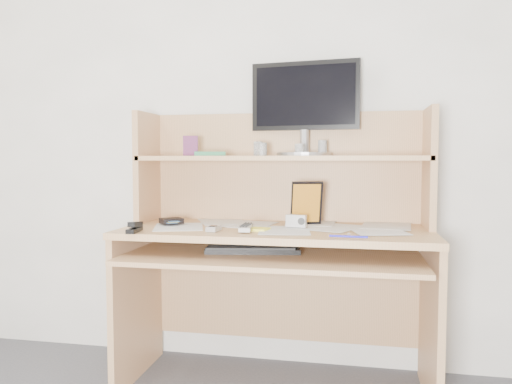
% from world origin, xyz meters
% --- Properties ---
extents(back_wall, '(3.60, 0.04, 2.50)m').
position_xyz_m(back_wall, '(0.00, 1.80, 1.25)').
color(back_wall, white).
rests_on(back_wall, floor).
extents(desk, '(1.40, 0.70, 1.30)m').
position_xyz_m(desk, '(0.00, 1.56, 0.69)').
color(desk, tan).
rests_on(desk, floor).
extents(paper_clutter, '(1.32, 0.54, 0.01)m').
position_xyz_m(paper_clutter, '(0.00, 1.48, 0.75)').
color(paper_clutter, silver).
rests_on(paper_clutter, desk).
extents(keyboard, '(0.44, 0.22, 0.03)m').
position_xyz_m(keyboard, '(-0.09, 1.41, 0.66)').
color(keyboard, black).
rests_on(keyboard, desk).
extents(tv_remote, '(0.07, 0.18, 0.02)m').
position_xyz_m(tv_remote, '(-0.12, 1.36, 0.76)').
color(tv_remote, '#ADACA8').
rests_on(tv_remote, paper_clutter).
extents(flip_phone, '(0.05, 0.09, 0.02)m').
position_xyz_m(flip_phone, '(-0.25, 1.32, 0.77)').
color(flip_phone, '#BEBDC0').
rests_on(flip_phone, paper_clutter).
extents(stapler, '(0.05, 0.14, 0.04)m').
position_xyz_m(stapler, '(-0.58, 1.23, 0.78)').
color(stapler, black).
rests_on(stapler, paper_clutter).
extents(wallet, '(0.13, 0.13, 0.03)m').
position_xyz_m(wallet, '(-0.51, 1.50, 0.77)').
color(wallet, black).
rests_on(wallet, paper_clutter).
extents(sticky_note_pad, '(0.09, 0.09, 0.01)m').
position_xyz_m(sticky_note_pad, '(-0.06, 1.39, 0.76)').
color(sticky_note_pad, yellow).
rests_on(sticky_note_pad, desk).
extents(digital_camera, '(0.10, 0.05, 0.06)m').
position_xyz_m(digital_camera, '(0.09, 1.49, 0.78)').
color(digital_camera, silver).
rests_on(digital_camera, paper_clutter).
extents(game_case, '(0.14, 0.06, 0.21)m').
position_xyz_m(game_case, '(0.13, 1.58, 0.86)').
color(game_case, black).
rests_on(game_case, paper_clutter).
extents(blue_pen, '(0.15, 0.02, 0.01)m').
position_xyz_m(blue_pen, '(0.33, 1.22, 0.76)').
color(blue_pen, '#1D1BCB').
rests_on(blue_pen, paper_clutter).
extents(card_box, '(0.08, 0.04, 0.10)m').
position_xyz_m(card_box, '(-0.45, 1.60, 1.13)').
color(card_box, maroon).
rests_on(card_box, desk).
extents(shelf_book, '(0.20, 0.24, 0.02)m').
position_xyz_m(shelf_book, '(-0.36, 1.62, 1.09)').
color(shelf_book, '#34825A').
rests_on(shelf_book, desk).
extents(chip_stack_a, '(0.05, 0.05, 0.06)m').
position_xyz_m(chip_stack_a, '(-0.09, 1.59, 1.11)').
color(chip_stack_a, black).
rests_on(chip_stack_a, desk).
extents(chip_stack_b, '(0.06, 0.06, 0.07)m').
position_xyz_m(chip_stack_b, '(-0.11, 1.64, 1.12)').
color(chip_stack_b, white).
rests_on(chip_stack_b, desk).
extents(chip_stack_c, '(0.05, 0.05, 0.06)m').
position_xyz_m(chip_stack_c, '(0.09, 1.59, 1.11)').
color(chip_stack_c, black).
rests_on(chip_stack_c, desk).
extents(chip_stack_d, '(0.06, 0.06, 0.08)m').
position_xyz_m(chip_stack_d, '(0.20, 1.68, 1.12)').
color(chip_stack_d, white).
rests_on(chip_stack_d, desk).
extents(monitor, '(0.54, 0.27, 0.47)m').
position_xyz_m(monitor, '(0.11, 1.72, 1.33)').
color(monitor, '#A7A7AC').
rests_on(monitor, desk).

